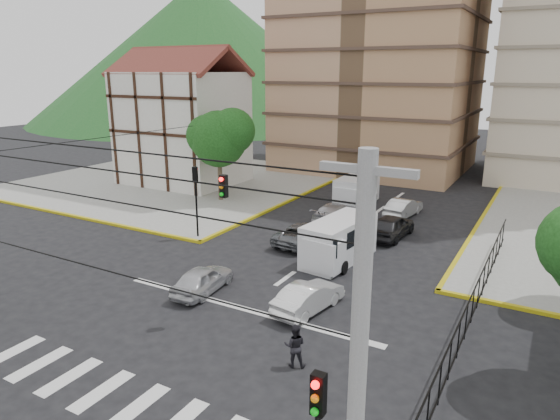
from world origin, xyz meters
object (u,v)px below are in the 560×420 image
Objects in this scene: car_silver_front_left at (203,279)px; car_white_front_right at (309,297)px; pedestrian_crosswalk at (295,346)px; van_left_lane at (355,191)px; traffic_light_nw at (196,190)px; van_right_lane at (337,242)px.

car_silver_front_left is 0.97× the size of car_white_front_right.
car_silver_front_left is at bearing -49.66° from pedestrian_crosswalk.
van_left_lane is 18.42m from car_white_front_right.
car_silver_front_left is 7.46m from pedestrian_crosswalk.
pedestrian_crosswalk is (6.69, -3.32, 0.17)m from car_silver_front_left.
van_left_lane is at bearing 65.77° from traffic_light_nw.
van_left_lane is at bearing -97.40° from pedestrian_crosswalk.
traffic_light_nw is 0.88× the size of van_left_lane.
van_right_lane reaches higher than pedestrian_crosswalk.
traffic_light_nw is 0.81× the size of van_right_lane.
traffic_light_nw reaches higher than car_white_front_right.
traffic_light_nw is at bearing -112.94° from van_left_lane.
van_right_lane is 1.45× the size of car_silver_front_left.
van_left_lane reaches higher than car_silver_front_left.
van_right_lane is 3.36× the size of pedestrian_crosswalk.
car_white_front_right is (10.36, -5.32, -2.48)m from traffic_light_nw.
van_right_lane is 6.04m from car_white_front_right.
van_right_lane is at bearing -98.25° from pedestrian_crosswalk.
van_left_lane is 18.55m from car_silver_front_left.
pedestrian_crosswalk is (11.83, -9.39, -2.31)m from traffic_light_nw.
car_silver_front_left is (-0.47, -18.54, -0.45)m from van_left_lane.
car_silver_front_left is (-4.01, -6.65, -0.50)m from van_right_lane.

